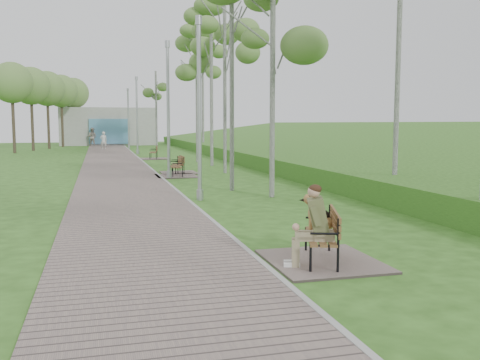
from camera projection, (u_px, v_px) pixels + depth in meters
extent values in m
plane|color=#2D551A|center=(248.00, 252.00, 9.82)|extent=(120.00, 120.00, 0.00)
cube|color=#73625D|center=(115.00, 165.00, 30.03)|extent=(3.50, 67.00, 0.04)
cube|color=#999993|center=(146.00, 164.00, 30.48)|extent=(0.10, 67.00, 0.05)
cube|color=#519432|center=(350.00, 163.00, 32.10)|extent=(14.00, 70.00, 1.60)
cube|color=#9E9E99|center=(108.00, 126.00, 58.24)|extent=(10.00, 5.00, 4.00)
cube|color=#508CB3|center=(109.00, 131.00, 55.79)|extent=(4.00, 0.20, 2.60)
cube|color=#73625D|center=(323.00, 261.00, 9.10)|extent=(1.82, 2.02, 0.04)
cube|color=brown|center=(320.00, 236.00, 9.04)|extent=(0.92, 1.58, 0.04)
cube|color=brown|center=(335.00, 221.00, 8.99)|extent=(0.53, 1.45, 0.33)
cube|color=#73625D|center=(179.00, 173.00, 25.34)|extent=(1.66, 1.84, 0.04)
cube|color=brown|center=(178.00, 164.00, 25.29)|extent=(0.42, 1.38, 0.04)
cube|color=brown|center=(182.00, 159.00, 25.32)|extent=(0.04, 1.38, 0.30)
cube|color=#73625D|center=(176.00, 176.00, 23.72)|extent=(1.77, 1.97, 0.04)
cube|color=brown|center=(175.00, 167.00, 23.66)|extent=(0.45, 1.48, 0.04)
cube|color=brown|center=(180.00, 160.00, 23.70)|extent=(0.05, 1.48, 0.33)
cube|color=#73625D|center=(154.00, 159.00, 35.32)|extent=(1.77, 1.96, 0.04)
cube|color=brown|center=(153.00, 152.00, 35.26)|extent=(0.66, 1.52, 0.04)
cube|color=brown|center=(157.00, 148.00, 35.26)|extent=(0.26, 1.46, 0.32)
cylinder|color=#A0A3A8|center=(200.00, 195.00, 16.44)|extent=(0.21, 0.21, 0.32)
cylinder|color=#A0A3A8|center=(199.00, 113.00, 16.18)|extent=(0.13, 0.13, 5.36)
cylinder|color=#A0A3A8|center=(199.00, 20.00, 15.89)|extent=(0.19, 0.19, 0.27)
cylinder|color=#A0A3A8|center=(169.00, 175.00, 22.83)|extent=(0.22, 0.22, 0.34)
cylinder|color=#A0A3A8|center=(168.00, 113.00, 22.55)|extent=(0.13, 0.13, 5.59)
cylinder|color=#A0A3A8|center=(167.00, 44.00, 22.25)|extent=(0.20, 0.20, 0.28)
cylinder|color=#A0A3A8|center=(138.00, 152.00, 40.87)|extent=(0.23, 0.23, 0.34)
cylinder|color=#A0A3A8|center=(137.00, 117.00, 40.58)|extent=(0.14, 0.14, 5.67)
cylinder|color=#A0A3A8|center=(136.00, 78.00, 40.28)|extent=(0.20, 0.20, 0.28)
cylinder|color=#A0A3A8|center=(129.00, 147.00, 49.77)|extent=(0.21, 0.21, 0.32)
cylinder|color=#A0A3A8|center=(128.00, 120.00, 49.50)|extent=(0.13, 0.13, 5.37)
cylinder|color=#A0A3A8|center=(128.00, 90.00, 49.21)|extent=(0.19, 0.19, 0.27)
imported|color=silver|center=(104.00, 141.00, 47.68)|extent=(0.64, 0.46, 1.61)
imported|color=gray|center=(92.00, 137.00, 54.82)|extent=(1.13, 1.02, 1.90)
cylinder|color=silver|center=(272.00, 86.00, 16.75)|extent=(0.17, 0.17, 7.03)
ellipsoid|color=olive|center=(273.00, 13.00, 16.51)|extent=(2.46, 2.46, 3.09)
cylinder|color=silver|center=(399.00, 32.00, 15.33)|extent=(0.19, 0.19, 9.91)
cylinder|color=silver|center=(232.00, 80.00, 18.42)|extent=(0.15, 0.15, 7.71)
ellipsoid|color=olive|center=(232.00, 6.00, 18.15)|extent=(2.24, 2.24, 3.39)
cylinder|color=silver|center=(225.00, 91.00, 24.90)|extent=(0.19, 0.19, 7.74)
ellipsoid|color=olive|center=(225.00, 36.00, 24.64)|extent=(2.71, 2.71, 3.41)
cylinder|color=silver|center=(211.00, 71.00, 29.19)|extent=(0.19, 0.19, 10.38)
ellipsoid|color=olive|center=(211.00, 9.00, 28.84)|extent=(2.71, 2.71, 4.57)
cylinder|color=silver|center=(197.00, 95.00, 32.10)|extent=(0.17, 0.17, 8.10)
ellipsoid|color=olive|center=(197.00, 51.00, 31.82)|extent=(2.40, 2.40, 3.57)
cylinder|color=silver|center=(203.00, 86.00, 42.51)|extent=(0.19, 0.19, 10.68)
ellipsoid|color=olive|center=(202.00, 42.00, 42.14)|extent=(2.75, 2.75, 4.70)
cylinder|color=silver|center=(156.00, 110.00, 49.61)|extent=(0.17, 0.17, 7.15)
ellipsoid|color=olive|center=(156.00, 85.00, 49.36)|extent=(2.43, 2.43, 3.15)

